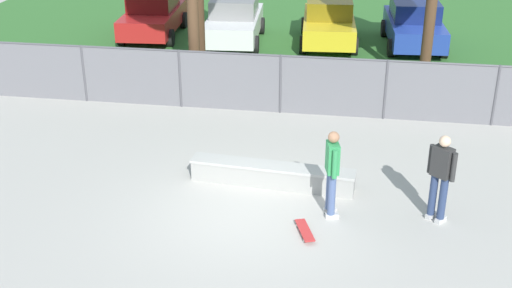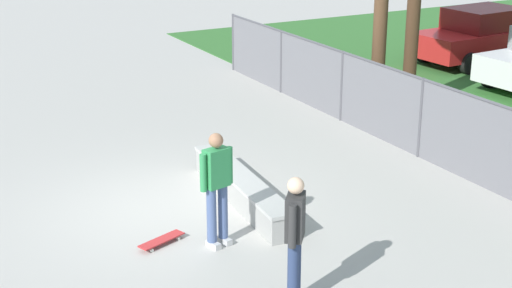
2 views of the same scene
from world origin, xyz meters
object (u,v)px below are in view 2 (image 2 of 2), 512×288
(skateboarder, at_px, (217,185))
(bystander, at_px, (295,236))
(concrete_ledge, at_px, (242,189))
(skateboard, at_px, (162,240))
(car_red, at_px, (480,35))

(skateboarder, relative_size, bystander, 1.00)
(concrete_ledge, bearing_deg, skateboard, -64.45)
(bystander, bearing_deg, car_red, 127.90)
(skateboard, bearing_deg, car_red, 118.11)
(skateboard, bearing_deg, bystander, 19.85)
(skateboard, distance_m, car_red, 14.80)
(concrete_ledge, height_order, skateboard, concrete_ledge)
(car_red, bearing_deg, bystander, -52.10)
(skateboarder, distance_m, skateboard, 1.28)
(skateboard, relative_size, car_red, 0.19)
(concrete_ledge, height_order, bystander, bystander)
(skateboarder, bearing_deg, skateboard, -119.44)
(concrete_ledge, distance_m, skateboarder, 1.86)
(concrete_ledge, height_order, skateboarder, skateboarder)
(skateboarder, relative_size, car_red, 0.42)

